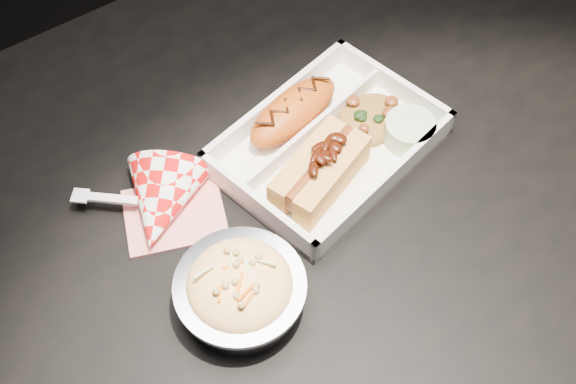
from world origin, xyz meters
The scene contains 8 objects.
dining_table centered at (0.00, 0.00, 0.66)m, with size 1.20×0.80×0.75m.
food_tray centered at (0.05, 0.01, 0.76)m, with size 0.28×0.23×0.04m.
fried_pastry centered at (0.03, 0.07, 0.78)m, with size 0.14×0.05×0.04m, color #BD4F12.
hotdog centered at (0.01, -0.02, 0.78)m, with size 0.14×0.10×0.06m.
fried_rice_mound centered at (0.11, 0.02, 0.77)m, with size 0.09×0.07×0.03m, color #A06D2E.
cupcake_liner centered at (0.13, -0.03, 0.77)m, with size 0.06×0.06×0.03m, color #B9D19E.
foil_coleslaw_cup centered at (-0.15, -0.09, 0.78)m, with size 0.13×0.13×0.07m.
napkin_fork centered at (-0.16, 0.05, 0.77)m, with size 0.16×0.15×0.10m.
Camera 1 is at (-0.30, -0.39, 1.43)m, focal length 45.00 mm.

